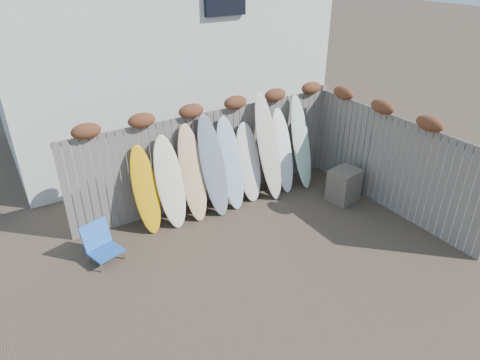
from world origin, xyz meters
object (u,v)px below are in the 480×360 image
wooden_crate (344,185)px  surfboard_0 (146,190)px  beach_chair (101,243)px  lattice_panel (356,151)px

wooden_crate → surfboard_0: 4.20m
wooden_crate → beach_chair: bearing=171.8°
surfboard_0 → lattice_panel: bearing=-9.7°
beach_chair → lattice_panel: size_ratio=0.40×
lattice_panel → surfboard_0: (-4.67, 0.80, -0.01)m
wooden_crate → lattice_panel: lattice_panel is taller
beach_chair → wooden_crate: 5.11m
beach_chair → wooden_crate: (5.06, -0.73, 0.04)m
beach_chair → lattice_panel: lattice_panel is taller
beach_chair → surfboard_0: 1.28m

